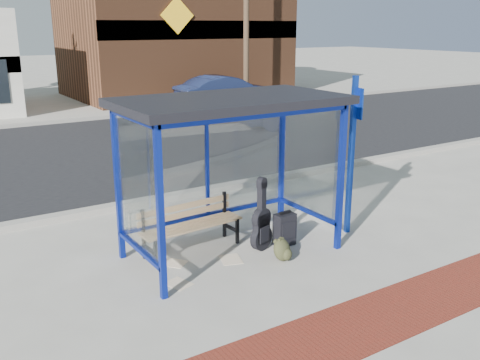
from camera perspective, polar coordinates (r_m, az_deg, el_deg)
ground at (r=8.40m, az=-0.86°, el=-7.74°), size 120.00×120.00×0.00m
brick_paver_strip at (r=6.58m, az=11.56°, el=-15.33°), size 60.00×1.00×0.01m
curb_near at (r=10.79m, az=-8.98°, el=-2.08°), size 60.00×0.25×0.12m
street_asphalt at (r=15.47m, az=-16.64°, el=2.80°), size 60.00×10.00×0.00m
curb_far at (r=20.33m, az=-20.74°, el=5.68°), size 60.00×0.25×0.12m
far_sidewalk at (r=22.18m, az=-21.79°, el=6.22°), size 60.00×4.00×0.01m
bus_shelter at (r=7.85m, az=-1.20°, el=6.39°), size 3.30×1.80×2.42m
storefront_brown at (r=27.77m, az=-7.12°, el=15.66°), size 10.00×7.08×6.40m
utility_pole_east at (r=23.82m, az=0.67°, el=17.89°), size 1.60×0.24×8.00m
bench at (r=8.38m, az=-5.36°, el=-4.58°), size 1.69×0.52×0.79m
guitar_bag at (r=8.35m, az=2.29°, el=-4.85°), size 0.43×0.23×1.12m
suitcase at (r=8.60m, az=4.79°, el=-5.28°), size 0.34×0.23×0.58m
backpack at (r=8.08m, az=4.58°, el=-7.49°), size 0.34×0.32×0.35m
sign_post at (r=8.96m, az=11.87°, el=3.46°), size 0.14×0.33×2.65m
newspaper_a at (r=8.10m, az=-7.08°, el=-8.78°), size 0.45×0.46×0.01m
newspaper_b at (r=7.50m, az=-6.58°, el=-10.94°), size 0.36×0.41×0.01m
newspaper_c at (r=8.16m, az=-0.99°, el=-8.46°), size 0.40×0.45×0.01m
parked_car at (r=22.66m, az=-1.54°, el=9.34°), size 4.29×1.58×1.40m
fire_hydrant at (r=25.09m, az=2.09°, el=9.31°), size 0.33×0.22×0.73m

